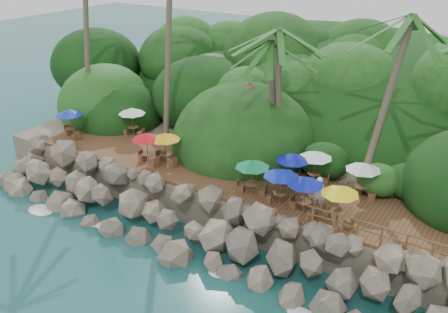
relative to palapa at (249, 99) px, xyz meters
The scene contains 12 objects.
ground 11.17m from the palapa, 87.46° to the right, with size 140.00×140.00×0.00m, color #19514F.
land_base 8.02m from the palapa, 86.24° to the left, with size 32.00×25.20×2.10m, color gray.
jungle_hill 15.11m from the palapa, 88.26° to the left, with size 44.80×28.00×15.40m, color #143811.
seawall 8.87m from the palapa, 86.79° to the right, with size 29.00×4.00×2.30m, color gray, non-canonical shape.
terrace 5.07m from the palapa, 83.19° to the right, with size 26.00×5.00×0.20m, color brown.
jungle_foliage 7.96m from the palapa, 85.55° to the left, with size 44.00×16.00×12.00m, color #143811, non-canonical shape.
foam_line 10.90m from the palapa, 87.38° to the right, with size 25.20×0.80×0.06m.
palms 6.20m from the palapa, 30.89° to the right, with size 31.64×6.73×13.96m.
palapa is the anchor object (origin of this frame).
dining_clusters 4.22m from the palapa, 77.17° to the right, with size 21.27×5.06×2.02m.
railing 12.22m from the palapa, 29.78° to the right, with size 7.20×0.10×1.00m.
waiter 8.36m from the palapa, 33.63° to the right, with size 0.67×0.44×1.83m, color white.
Camera 1 is at (14.24, -16.26, 15.42)m, focal length 40.54 mm.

